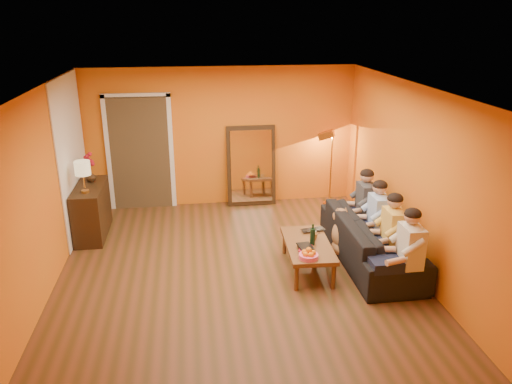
{
  "coord_description": "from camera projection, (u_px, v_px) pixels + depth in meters",
  "views": [
    {
      "loc": [
        -0.59,
        -6.36,
        3.5
      ],
      "look_at": [
        0.35,
        0.5,
        1.0
      ],
      "focal_mm": 35.0,
      "sensor_mm": 36.0,
      "label": 1
    }
  ],
  "objects": [
    {
      "name": "person_mid_left",
      "position": [
        393.0,
        235.0,
        6.87
      ],
      "size": [
        0.7,
        0.44,
        1.22
      ],
      "primitive_type": null,
      "color": "gold",
      "rests_on": "sofa"
    },
    {
      "name": "person_far_left",
      "position": [
        410.0,
        253.0,
        6.36
      ],
      "size": [
        0.7,
        0.44,
        1.22
      ],
      "primitive_type": null,
      "color": "beige",
      "rests_on": "sofa"
    },
    {
      "name": "table_lamp",
      "position": [
        83.0,
        177.0,
        7.7
      ],
      "size": [
        0.24,
        0.24,
        0.51
      ],
      "primitive_type": null,
      "color": "beige",
      "rests_on": "sideboard"
    },
    {
      "name": "white_accent",
      "position": [
        72.0,
        157.0,
        8.07
      ],
      "size": [
        0.02,
        1.9,
        2.58
      ],
      "primitive_type": "cube",
      "color": "white",
      "rests_on": "wall_left"
    },
    {
      "name": "door_jamb_right",
      "position": [
        172.0,
        153.0,
        9.25
      ],
      "size": [
        0.08,
        0.06,
        2.2
      ],
      "primitive_type": "cube",
      "color": "white",
      "rests_on": "wall_back"
    },
    {
      "name": "sideboard",
      "position": [
        92.0,
        211.0,
        8.21
      ],
      "size": [
        0.44,
        1.18,
        0.85
      ],
      "primitive_type": "cube",
      "color": "#322110",
      "rests_on": "floor"
    },
    {
      "name": "flowers",
      "position": [
        89.0,
        160.0,
        8.17
      ],
      "size": [
        0.17,
        0.17,
        0.51
      ],
      "primitive_type": null,
      "color": "#A51222",
      "rests_on": "vase"
    },
    {
      "name": "tumbler",
      "position": [
        314.0,
        236.0,
        7.17
      ],
      "size": [
        0.13,
        0.13,
        0.1
      ],
      "primitive_type": "imported",
      "rotation": [
        0.0,
        0.0,
        0.31
      ],
      "color": "#B27F3F",
      "rests_on": "coffee_table"
    },
    {
      "name": "book_upper",
      "position": [
        299.0,
        247.0,
        6.83
      ],
      "size": [
        0.21,
        0.27,
        0.02
      ],
      "primitive_type": "imported",
      "rotation": [
        0.0,
        0.0,
        0.12
      ],
      "color": "black",
      "rests_on": "book_mid"
    },
    {
      "name": "person_mid_right",
      "position": [
        378.0,
        220.0,
        7.38
      ],
      "size": [
        0.7,
        0.44,
        1.22
      ],
      "primitive_type": null,
      "color": "#97B5EA",
      "rests_on": "sofa"
    },
    {
      "name": "dog",
      "position": [
        344.0,
        232.0,
        7.57
      ],
      "size": [
        0.61,
        0.72,
        0.72
      ],
      "primitive_type": null,
      "rotation": [
        0.0,
        0.0,
        -0.42
      ],
      "color": "#B0764F",
      "rests_on": "floor"
    },
    {
      "name": "vase",
      "position": [
        91.0,
        176.0,
        8.27
      ],
      "size": [
        0.17,
        0.17,
        0.18
      ],
      "primitive_type": "imported",
      "color": "#322110",
      "rests_on": "sideboard"
    },
    {
      "name": "person_far_right",
      "position": [
        366.0,
        206.0,
        7.89
      ],
      "size": [
        0.7,
        0.44,
        1.22
      ],
      "primitive_type": null,
      "color": "#37383C",
      "rests_on": "sofa"
    },
    {
      "name": "room_shell",
      "position": [
        233.0,
        176.0,
        7.1
      ],
      "size": [
        5.0,
        5.5,
        2.6
      ],
      "color": "brown",
      "rests_on": "ground"
    },
    {
      "name": "door_header",
      "position": [
        135.0,
        95.0,
        8.81
      ],
      "size": [
        1.22,
        0.06,
        0.08
      ],
      "primitive_type": "cube",
      "color": "white",
      "rests_on": "wall_back"
    },
    {
      "name": "book_mid",
      "position": [
        299.0,
        248.0,
        6.85
      ],
      "size": [
        0.24,
        0.28,
        0.02
      ],
      "primitive_type": "imported",
      "rotation": [
        0.0,
        0.0,
        -0.33
      ],
      "color": "#A51222",
      "rests_on": "book_lower"
    },
    {
      "name": "mirror_glass",
      "position": [
        251.0,
        166.0,
        9.42
      ],
      "size": [
        0.78,
        0.21,
        1.35
      ],
      "primitive_type": "cube",
      "rotation": [
        -0.14,
        0.0,
        0.0
      ],
      "color": "white",
      "rests_on": "mirror_frame"
    },
    {
      "name": "fruit_bowl",
      "position": [
        309.0,
        253.0,
        6.6
      ],
      "size": [
        0.26,
        0.26,
        0.16
      ],
      "primitive_type": null,
      "color": "#F05485",
      "rests_on": "coffee_table"
    },
    {
      "name": "mirror_frame",
      "position": [
        251.0,
        166.0,
        9.46
      ],
      "size": [
        0.92,
        0.27,
        1.51
      ],
      "primitive_type": "cube",
      "rotation": [
        -0.14,
        0.0,
        0.0
      ],
      "color": "#322110",
      "rests_on": "floor"
    },
    {
      "name": "laptop",
      "position": [
        314.0,
        231.0,
        7.41
      ],
      "size": [
        0.39,
        0.29,
        0.03
      ],
      "primitive_type": "imported",
      "rotation": [
        0.0,
        0.0,
        0.17
      ],
      "color": "black",
      "rests_on": "coffee_table"
    },
    {
      "name": "sofa",
      "position": [
        371.0,
        239.0,
        7.36
      ],
      "size": [
        2.34,
        0.91,
        0.68
      ],
      "primitive_type": "imported",
      "rotation": [
        0.0,
        0.0,
        1.57
      ],
      "color": "black",
      "rests_on": "floor"
    },
    {
      "name": "coffee_table",
      "position": [
        307.0,
        256.0,
        7.13
      ],
      "size": [
        0.68,
        1.25,
        0.42
      ],
      "primitive_type": null,
      "rotation": [
        0.0,
        0.0,
        -0.05
      ],
      "color": "brown",
      "rests_on": "floor"
    },
    {
      "name": "doorway_recess",
      "position": [
        141.0,
        152.0,
        9.28
      ],
      "size": [
        1.06,
        0.3,
        2.1
      ],
      "primitive_type": "cube",
      "color": "#3F2D19",
      "rests_on": "floor"
    },
    {
      "name": "floor_lamp",
      "position": [
        331.0,
        169.0,
        9.4
      ],
      "size": [
        0.37,
        0.34,
        1.44
      ],
      "primitive_type": null,
      "rotation": [
        0.0,
        0.0,
        -0.41
      ],
      "color": "gold",
      "rests_on": "floor"
    },
    {
      "name": "book_lower",
      "position": [
        299.0,
        250.0,
        6.85
      ],
      "size": [
        0.17,
        0.22,
        0.02
      ],
      "primitive_type": "imported",
      "rotation": [
        0.0,
        0.0,
        -0.01
      ],
      "color": "#322110",
      "rests_on": "coffee_table"
    },
    {
      "name": "wine_bottle",
      "position": [
        313.0,
        234.0,
        6.97
      ],
      "size": [
        0.07,
        0.07,
        0.31
      ],
      "primitive_type": "cylinder",
      "color": "black",
      "rests_on": "coffee_table"
    },
    {
      "name": "door_jamb_left",
      "position": [
        108.0,
        155.0,
        9.1
      ],
      "size": [
        0.08,
        0.06,
        2.2
      ],
      "primitive_type": "cube",
      "color": "white",
      "rests_on": "wall_back"
    }
  ]
}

